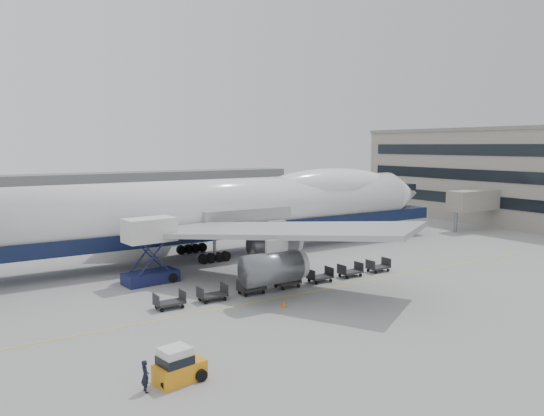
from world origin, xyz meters
TOP-DOWN VIEW (x-y plane):
  - ground at (0.00, 0.00)m, footprint 260.00×260.00m
  - apron_line at (0.00, -6.00)m, footprint 60.00×0.15m
  - hangar at (-10.00, 70.00)m, footprint 110.00×8.00m
  - airliner at (0.64, 12.00)m, footprint 67.00×55.30m
  - catering_truck at (-11.92, 4.52)m, footprint 5.14×3.77m
  - baggage_tug at (-18.00, -16.26)m, footprint 2.88×1.85m
  - ground_worker at (-19.88, -16.44)m, footprint 0.42×0.63m
  - traffic_cone at (-5.70, -8.37)m, footprint 0.38×0.38m
  - dolly_0 at (-13.41, -3.75)m, footprint 2.30×1.35m
  - dolly_1 at (-9.68, -3.75)m, footprint 2.30×1.35m
  - dolly_2 at (-5.94, -3.75)m, footprint 2.30×1.35m
  - dolly_3 at (-2.20, -3.75)m, footprint 2.30×1.35m
  - dolly_4 at (1.53, -3.75)m, footprint 2.30×1.35m
  - dolly_5 at (5.27, -3.75)m, footprint 2.30×1.35m
  - dolly_6 at (9.01, -3.75)m, footprint 2.30×1.35m

SIDE VIEW (x-z plane):
  - ground at x=0.00m, z-range 0.00..0.00m
  - apron_line at x=0.00m, z-range 0.00..0.01m
  - traffic_cone at x=-5.70m, z-range -0.01..0.54m
  - dolly_0 at x=-13.41m, z-range -0.12..1.18m
  - dolly_1 at x=-9.68m, z-range -0.12..1.18m
  - dolly_2 at x=-5.94m, z-range -0.12..1.18m
  - dolly_3 at x=-2.20m, z-range -0.12..1.18m
  - dolly_4 at x=1.53m, z-range -0.12..1.18m
  - dolly_5 at x=5.27m, z-range -0.12..1.18m
  - dolly_6 at x=9.01m, z-range -0.12..1.18m
  - ground_worker at x=-19.88m, z-range 0.00..1.72m
  - baggage_tug at x=-18.00m, z-range -0.11..1.86m
  - catering_truck at x=-11.92m, z-range 0.40..6.48m
  - hangar at x=-10.00m, z-range 0.00..7.00m
  - airliner at x=0.64m, z-range -4.37..15.61m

